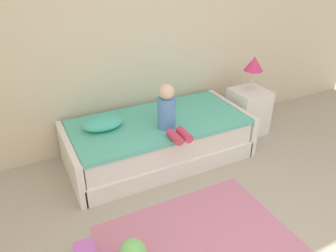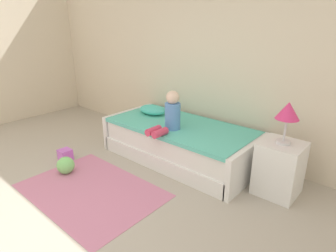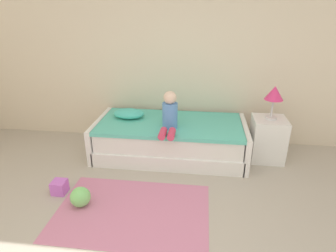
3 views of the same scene
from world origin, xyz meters
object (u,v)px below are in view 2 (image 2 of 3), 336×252
Objects in this scene: nightstand at (279,168)px; child_figure at (170,114)px; toy_block at (65,155)px; bed at (180,142)px; pillow at (152,110)px; table_lamp at (288,113)px; toy_ball at (66,165)px.

child_figure is at bearing -168.32° from nightstand.
nightstand is 2.76m from toy_block.
bed is 0.51m from child_figure.
pillow is at bearing 178.45° from nightstand.
pillow is at bearing 170.71° from bed.
child_figure is at bearing -27.60° from pillow.
table_lamp reaches higher than nightstand.
bed reaches higher than toy_block.
bed is at bearing 94.31° from child_figure.
toy_block is (-2.51, -1.13, -0.86)m from table_lamp.
child_figure reaches higher than nightstand.
child_figure is (-1.33, -0.28, -0.23)m from table_lamp.
table_lamp is at bearing 2.00° from bed.
table_lamp is (0.00, 0.00, 0.64)m from nightstand.
bed is 3.52× the size of nightstand.
table_lamp is 2.06× the size of toy_ball.
table_lamp reaches higher than toy_block.
child_figure reaches higher than pillow.
toy_block is at bearing -114.71° from pillow.
table_lamp is 2.86× the size of toy_block.
toy_block is at bearing -143.90° from child_figure.
pillow reaches higher than nightstand.
bed is 4.80× the size of pillow.
nightstand is 2.75× the size of toy_ball.
pillow is 2.80× the size of toy_block.
nightstand is 1.98m from pillow.
nightstand is at bearing 11.68° from child_figure.
bed is at bearing -9.29° from pillow.
child_figure is at bearing 51.08° from toy_ball.
bed is at bearing -178.00° from table_lamp.
toy_ball is (-0.84, -1.04, -0.60)m from child_figure.
pillow is (-1.96, 0.05, 0.26)m from nightstand.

